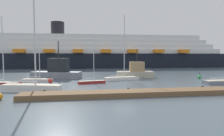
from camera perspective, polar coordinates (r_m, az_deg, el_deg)
The scene contains 13 objects.
ground_plane at distance 23.81m, azimuth 3.60°, elevation -6.34°, with size 600.00×600.00×0.00m, color #4C5B66.
dock_pier at distance 20.64m, azimuth 5.56°, elevation -7.19°, with size 22.08×2.57×0.60m.
sailboat_0 at distance 29.40m, azimuth -5.82°, elevation -3.82°, with size 4.11×1.67×6.12m.
sailboat_1 at distance 33.14m, azimuth 2.83°, elevation -2.68°, with size 5.99×2.97×10.82m.
sailboat_2 at distance 24.54m, azimuth -22.19°, elevation -4.88°, with size 6.97×3.09×11.72m.
sailboat_3 at distance 33.31m, azimuth -20.63°, elevation -3.12°, with size 4.77×1.85×7.33m.
sailboat_4 at distance 30.00m, azimuth -29.29°, elevation -3.85°, with size 5.23×2.36×9.16m.
sailboat_5 at distance 32.95m, azimuth 29.32°, elevation -3.19°, with size 5.73×1.82×10.96m.
fishing_boat_0 at distance 37.00m, azimuth 6.78°, elevation -1.16°, with size 6.83×2.94×5.27m.
fishing_boat_1 at distance 37.14m, azimuth -15.47°, elevation -0.88°, with size 9.20×5.07×6.71m.
channel_buoy_1 at distance 30.86m, azimuth -17.35°, elevation -3.53°, with size 0.70×0.70×1.40m.
channel_buoy_2 at distance 38.47m, azimuth 23.85°, elevation -2.33°, with size 0.64×0.64×1.26m.
cruise_ship at distance 68.53m, azimuth -2.40°, elevation 4.27°, with size 86.29×15.30×15.22m.
Camera 1 is at (-5.05, -22.90, 4.12)m, focal length 31.78 mm.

